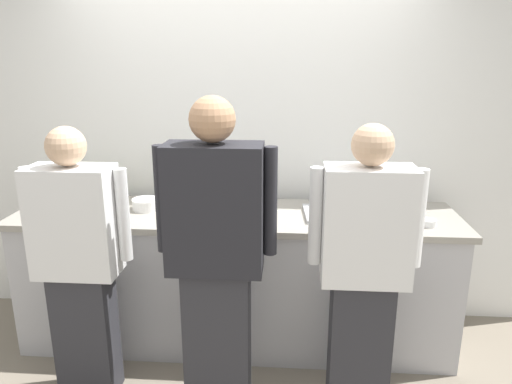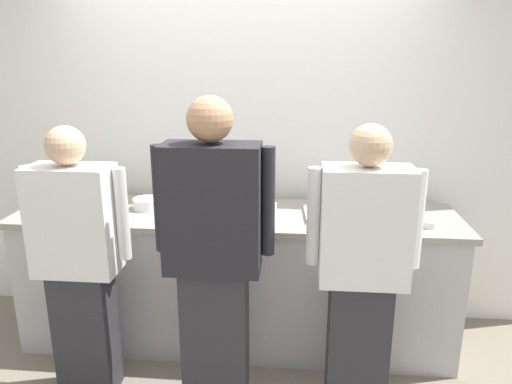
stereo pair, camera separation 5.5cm
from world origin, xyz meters
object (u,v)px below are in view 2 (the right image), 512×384
Objects in this scene: chef_far_right at (362,269)px; ramekin_green_sauce at (183,201)px; squeeze_bottle_primary at (75,187)px; chef_near_left at (78,260)px; ramekin_orange_sauce at (270,206)px; plate_stack_front at (361,214)px; ramekin_yellow_sauce at (428,224)px; plate_stack_rear at (147,203)px; deli_cup at (248,199)px; sheet_tray at (346,214)px; ramekin_red_sauce at (66,204)px; chef_center at (214,255)px; squeeze_bottle_secondary at (119,188)px; mixing_bowl_steel at (221,204)px.

ramekin_green_sauce is (-1.14, 0.76, 0.10)m from chef_far_right.
chef_near_left is at bearing -64.54° from squeeze_bottle_primary.
chef_far_right is 0.88m from ramekin_orange_sauce.
ramekin_yellow_sauce is at bearing -20.37° from plate_stack_front.
ramekin_green_sauce is at bearing -3.97° from squeeze_bottle_primary.
deli_cup is (0.67, 0.13, 0.01)m from plate_stack_rear.
plate_stack_rear is (-1.36, 0.65, 0.12)m from chef_far_right.
chef_far_right reaches higher than sheet_tray.
ramekin_orange_sauce is 0.94× the size of ramekin_yellow_sauce.
ramekin_orange_sauce is 0.94× the size of deli_cup.
plate_stack_rear is (-1.41, 0.05, 0.01)m from plate_stack_front.
chef_near_left is 8.14× the size of squeeze_bottle_primary.
ramekin_red_sauce is at bearing 178.71° from plate_stack_front.
chef_center is 0.90m from ramekin_green_sauce.
plate_stack_rear is at bearing 177.80° from plate_stack_front.
ramekin_orange_sauce is 0.18m from deli_cup.
squeeze_bottle_primary is (-1.99, 0.22, 0.07)m from plate_stack_front.
ramekin_orange_sauce is (-0.49, 0.08, 0.01)m from sheet_tray.
ramekin_red_sauce is at bearing 179.36° from sheet_tray.
squeeze_bottle_primary reaches higher than ramekin_red_sauce.
squeeze_bottle_primary is 0.92× the size of squeeze_bottle_secondary.
chef_center reaches higher than chef_near_left.
ramekin_yellow_sauce is at bearing -19.23° from sheet_tray.
sheet_tray is at bearing 165.69° from plate_stack_front.
plate_stack_rear is at bearing -169.03° from deli_cup.
mixing_bowl_steel is 3.43× the size of ramekin_green_sauce.
plate_stack_rear is 2.16× the size of ramekin_red_sauce.
deli_cup is at bearing 131.48° from chef_far_right.
chef_near_left reaches higher than ramekin_red_sauce.
plate_stack_front reaches higher than ramekin_red_sauce.
chef_far_right reaches higher than squeeze_bottle_primary.
chef_far_right is at bearing 4.43° from chef_center.
sheet_tray is at bearing -9.41° from ramekin_orange_sauce.
ramekin_red_sauce is at bearing -177.49° from ramekin_orange_sauce.
squeeze_bottle_secondary is at bearing 25.50° from ramekin_red_sauce.
plate_stack_rear is 0.68m from deli_cup.
ramekin_red_sauce is at bearing 148.61° from chef_center.
ramekin_yellow_sauce is 1.17m from deli_cup.
squeeze_bottle_primary is at bearing 175.21° from ramekin_orange_sauce.
ramekin_green_sauce is (0.42, 0.76, 0.12)m from chef_near_left.
squeeze_bottle_primary is (-1.90, 0.20, 0.08)m from sheet_tray.
ramekin_yellow_sauce is 2.37m from ramekin_red_sauce.
deli_cup is (-0.65, 0.16, 0.04)m from sheet_tray.
chef_near_left is 16.58× the size of deli_cup.
squeeze_bottle_primary is 2.41m from ramekin_yellow_sauce.
sheet_tray is 5.53× the size of deli_cup.
squeeze_bottle_secondary is (-0.05, 0.78, 0.20)m from chef_near_left.
chef_near_left is 8.29× the size of plate_stack_rear.
mixing_bowl_steel is 0.34m from ramekin_green_sauce.
squeeze_bottle_primary is 2.04× the size of deli_cup.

